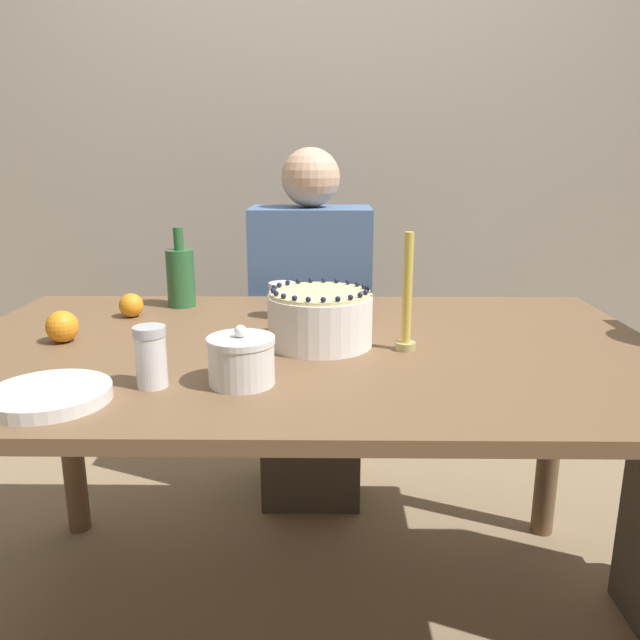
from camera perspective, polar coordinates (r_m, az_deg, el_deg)
name	(u,v)px	position (r m, az deg, el deg)	size (l,w,h in m)	color
ground_plane	(305,626)	(1.83, -1.34, -26.21)	(12.00, 12.00, 0.00)	#8C7556
wall_behind	(315,131)	(2.78, -0.50, 16.86)	(8.00, 0.05, 2.60)	#ADA393
dining_table	(304,386)	(1.48, -1.50, -6.06)	(1.65, 1.01, 0.78)	brown
cake	(320,318)	(1.43, 0.00, 0.16)	(0.24, 0.24, 0.14)	white
sugar_bowl	(241,360)	(1.19, -7.20, -3.67)	(0.13, 0.13, 0.12)	white
sugar_shaker	(151,356)	(1.21, -15.20, -3.23)	(0.06, 0.06, 0.12)	white
plate_stack	(49,395)	(1.21, -23.53, -6.32)	(0.22, 0.22, 0.02)	white
candle	(407,304)	(1.39, 7.95, 1.50)	(0.05, 0.05, 0.26)	tan
bottle	(181,276)	(1.83, -12.63, 3.91)	(0.08, 0.08, 0.23)	#2D6638
cup	(282,300)	(1.67, -3.46, 1.83)	(0.07, 0.07, 0.09)	white
orange_fruit_0	(62,327)	(1.57, -22.50, -0.56)	(0.07, 0.07, 0.07)	orange
orange_fruit_1	(356,304)	(1.66, 3.33, 1.48)	(0.08, 0.08, 0.08)	orange
orange_fruit_2	(131,305)	(1.75, -16.88, 1.30)	(0.06, 0.06, 0.06)	orange
person_man_blue_shirt	(311,352)	(2.19, -0.86, -2.96)	(0.40, 0.34, 1.23)	#473D33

